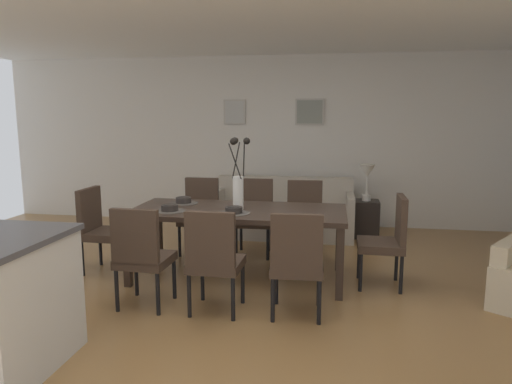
% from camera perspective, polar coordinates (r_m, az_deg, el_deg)
% --- Properties ---
extents(ground_plane, '(9.00, 9.00, 0.00)m').
position_cam_1_polar(ground_plane, '(4.41, -1.99, -13.20)').
color(ground_plane, olive).
extents(back_wall_panel, '(9.00, 0.10, 2.60)m').
position_cam_1_polar(back_wall_panel, '(7.30, 3.05, 6.24)').
color(back_wall_panel, silver).
rests_on(back_wall_panel, ground).
extents(ceiling_panel, '(9.00, 7.20, 0.08)m').
position_cam_1_polar(ceiling_panel, '(4.57, -1.12, 21.31)').
color(ceiling_panel, white).
extents(dining_table, '(2.20, 0.97, 0.74)m').
position_cam_1_polar(dining_table, '(4.81, -2.18, -2.88)').
color(dining_table, '#33261E').
rests_on(dining_table, ground).
extents(dining_chair_near_left, '(0.45, 0.45, 0.92)m').
position_cam_1_polar(dining_chair_near_left, '(4.21, -13.87, -7.22)').
color(dining_chair_near_left, '#3D2D23').
rests_on(dining_chair_near_left, ground).
extents(dining_chair_near_right, '(0.45, 0.45, 0.92)m').
position_cam_1_polar(dining_chair_near_right, '(5.85, -6.87, -2.38)').
color(dining_chair_near_right, '#3D2D23').
rests_on(dining_chair_near_right, ground).
extents(dining_chair_far_left, '(0.45, 0.45, 0.92)m').
position_cam_1_polar(dining_chair_far_left, '(4.00, -5.17, -7.87)').
color(dining_chair_far_left, '#3D2D23').
rests_on(dining_chair_far_left, ground).
extents(dining_chair_far_right, '(0.46, 0.46, 0.92)m').
position_cam_1_polar(dining_chair_far_right, '(5.72, -0.15, -2.57)').
color(dining_chair_far_right, '#3D2D23').
rests_on(dining_chair_far_right, ground).
extents(dining_chair_mid_left, '(0.46, 0.46, 0.92)m').
position_cam_1_polar(dining_chair_mid_left, '(3.92, 5.03, -8.22)').
color(dining_chair_mid_left, '#3D2D23').
rests_on(dining_chair_mid_left, ground).
extents(dining_chair_mid_right, '(0.46, 0.46, 0.92)m').
position_cam_1_polar(dining_chair_mid_right, '(5.61, 5.94, -2.87)').
color(dining_chair_mid_right, '#3D2D23').
rests_on(dining_chair_mid_right, ground).
extents(dining_chair_head_west, '(0.45, 0.45, 0.92)m').
position_cam_1_polar(dining_chair_head_west, '(5.35, -18.61, -3.92)').
color(dining_chair_head_west, '#3D2D23').
rests_on(dining_chair_head_west, ground).
extents(dining_chair_head_east, '(0.44, 0.44, 0.92)m').
position_cam_1_polar(dining_chair_head_east, '(4.79, 15.93, -5.29)').
color(dining_chair_head_east, '#3D2D23').
rests_on(dining_chair_head_east, ground).
extents(centerpiece_vase, '(0.21, 0.23, 0.73)m').
position_cam_1_polar(centerpiece_vase, '(4.75, -2.19, 1.24)').
color(centerpiece_vase, white).
rests_on(centerpiece_vase, dining_table).
extents(placemat_near_left, '(0.32, 0.32, 0.01)m').
position_cam_1_polar(placemat_near_left, '(4.77, -10.51, -2.29)').
color(placemat_near_left, '#4C4742').
rests_on(placemat_near_left, dining_table).
extents(bowl_near_left, '(0.17, 0.17, 0.07)m').
position_cam_1_polar(bowl_near_left, '(4.77, -10.52, -1.85)').
color(bowl_near_left, '#2D2826').
rests_on(bowl_near_left, dining_table).
extents(placemat_near_right, '(0.32, 0.32, 0.01)m').
position_cam_1_polar(placemat_near_right, '(5.18, -8.87, -1.34)').
color(placemat_near_right, '#4C4742').
rests_on(placemat_near_right, dining_table).
extents(bowl_near_right, '(0.17, 0.17, 0.07)m').
position_cam_1_polar(bowl_near_right, '(5.17, -8.88, -0.94)').
color(bowl_near_right, '#2D2826').
rests_on(bowl_near_right, dining_table).
extents(placemat_far_left, '(0.32, 0.32, 0.01)m').
position_cam_1_polar(placemat_far_left, '(4.59, -2.74, -2.60)').
color(placemat_far_left, '#4C4742').
rests_on(placemat_far_left, dining_table).
extents(bowl_far_left, '(0.17, 0.17, 0.07)m').
position_cam_1_polar(bowl_far_left, '(4.58, -2.74, -2.15)').
color(bowl_far_left, '#2D2826').
rests_on(bowl_far_left, dining_table).
extents(sofa, '(2.00, 0.84, 0.80)m').
position_cam_1_polar(sofa, '(6.71, 3.27, -2.85)').
color(sofa, '#B2A899').
rests_on(sofa, ground).
extents(side_table, '(0.36, 0.36, 0.52)m').
position_cam_1_polar(side_table, '(6.73, 13.26, -3.21)').
color(side_table, black).
rests_on(side_table, ground).
extents(table_lamp, '(0.22, 0.22, 0.51)m').
position_cam_1_polar(table_lamp, '(6.62, 13.47, 2.14)').
color(table_lamp, beige).
rests_on(table_lamp, side_table).
extents(framed_picture_left, '(0.34, 0.03, 0.38)m').
position_cam_1_polar(framed_picture_left, '(7.34, -2.65, 9.76)').
color(framed_picture_left, '#B2ADA3').
extents(framed_picture_center, '(0.44, 0.03, 0.40)m').
position_cam_1_polar(framed_picture_center, '(7.19, 6.60, 9.72)').
color(framed_picture_center, '#B2ADA3').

